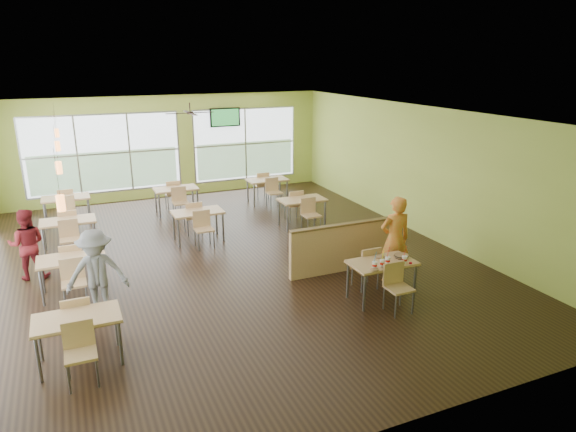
% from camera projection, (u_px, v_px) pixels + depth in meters
% --- Properties ---
extents(room, '(12.00, 12.04, 3.20)m').
position_uv_depth(room, '(227.00, 190.00, 10.95)').
color(room, black).
rests_on(room, ground).
extents(window_bays, '(9.24, 10.24, 2.38)m').
position_uv_depth(window_bays, '(87.00, 177.00, 12.67)').
color(window_bays, white).
rests_on(window_bays, room).
extents(main_table, '(1.22, 1.52, 0.87)m').
position_uv_depth(main_table, '(382.00, 268.00, 9.39)').
color(main_table, tan).
rests_on(main_table, floor).
extents(half_wall_divider, '(2.40, 0.14, 1.04)m').
position_uv_depth(half_wall_divider, '(343.00, 247.00, 10.69)').
color(half_wall_divider, tan).
rests_on(half_wall_divider, floor).
extents(dining_tables, '(6.92, 8.72, 0.87)m').
position_uv_depth(dining_tables, '(165.00, 217.00, 12.34)').
color(dining_tables, tan).
rests_on(dining_tables, floor).
extents(pendant_lights, '(0.11, 7.31, 0.86)m').
position_uv_depth(pendant_lights, '(58.00, 156.00, 10.06)').
color(pendant_lights, '#2D2119').
rests_on(pendant_lights, ceiling).
extents(ceiling_fan, '(1.25, 1.25, 0.29)m').
position_uv_depth(ceiling_fan, '(190.00, 113.00, 13.18)').
color(ceiling_fan, '#2D2119').
rests_on(ceiling_fan, ceiling).
extents(tv_backwall, '(1.00, 0.07, 0.60)m').
position_uv_depth(tv_backwall, '(225.00, 117.00, 16.55)').
color(tv_backwall, black).
rests_on(tv_backwall, wall_back).
extents(man_plaid, '(0.68, 0.49, 1.76)m').
position_uv_depth(man_plaid, '(395.00, 240.00, 10.09)').
color(man_plaid, '#FA4B1B').
rests_on(man_plaid, floor).
extents(patron_maroon, '(0.77, 0.63, 1.46)m').
position_uv_depth(patron_maroon, '(27.00, 244.00, 10.26)').
color(patron_maroon, maroon).
rests_on(patron_maroon, floor).
extents(patron_grey, '(1.09, 0.71, 1.58)m').
position_uv_depth(patron_grey, '(97.00, 274.00, 8.72)').
color(patron_grey, slate).
rests_on(patron_grey, floor).
extents(cup_blue, '(0.09, 0.09, 0.34)m').
position_uv_depth(cup_blue, '(375.00, 265.00, 9.02)').
color(cup_blue, white).
rests_on(cup_blue, main_table).
extents(cup_yellow, '(0.10, 0.10, 0.36)m').
position_uv_depth(cup_yellow, '(382.00, 263.00, 9.10)').
color(cup_yellow, white).
rests_on(cup_yellow, main_table).
extents(cup_red_near, '(0.10, 0.10, 0.35)m').
position_uv_depth(cup_red_near, '(388.00, 260.00, 9.22)').
color(cup_red_near, white).
rests_on(cup_red_near, main_table).
extents(cup_red_far, '(0.10, 0.10, 0.36)m').
position_uv_depth(cup_red_far, '(404.00, 259.00, 9.26)').
color(cup_red_far, white).
rests_on(cup_red_far, main_table).
extents(food_basket, '(0.27, 0.27, 0.06)m').
position_uv_depth(food_basket, '(401.00, 256.00, 9.51)').
color(food_basket, black).
rests_on(food_basket, main_table).
extents(ketchup_cup, '(0.06, 0.06, 0.02)m').
position_uv_depth(ketchup_cup, '(411.00, 263.00, 9.25)').
color(ketchup_cup, '#AF0518').
rests_on(ketchup_cup, main_table).
extents(wrapper_left, '(0.19, 0.18, 0.04)m').
position_uv_depth(wrapper_left, '(375.00, 270.00, 8.95)').
color(wrapper_left, olive).
rests_on(wrapper_left, main_table).
extents(wrapper_mid, '(0.20, 0.19, 0.05)m').
position_uv_depth(wrapper_mid, '(380.00, 257.00, 9.52)').
color(wrapper_mid, olive).
rests_on(wrapper_mid, main_table).
extents(wrapper_right, '(0.19, 0.18, 0.04)m').
position_uv_depth(wrapper_right, '(399.00, 264.00, 9.21)').
color(wrapper_right, olive).
rests_on(wrapper_right, main_table).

